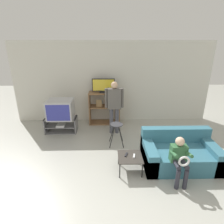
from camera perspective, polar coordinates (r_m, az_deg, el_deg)
ground_plane at (r=3.56m, az=1.56°, el=-25.67°), size 18.00×18.00×0.00m
wall_back at (r=6.18m, az=0.07°, el=8.91°), size 6.40×0.06×2.60m
tv_stand at (r=5.83m, az=-15.18°, el=-3.77°), size 0.92×0.44×0.45m
television_main at (r=5.62m, az=-15.43°, el=0.82°), size 0.73×0.62×0.55m
media_shelf at (r=6.11m, az=-2.34°, el=1.33°), size 0.99×0.43×1.05m
television_flat at (r=5.89m, az=-2.62°, el=7.92°), size 0.71×0.20×0.44m
folding_stool at (r=4.83m, az=1.38°, el=-4.95°), size 0.38×0.36×0.60m
snack_table at (r=4.00m, az=5.51°, el=-13.74°), size 0.50×0.50×0.35m
remote_control_black at (r=4.01m, az=4.36°, el=-12.83°), size 0.08×0.15×0.02m
remote_control_white at (r=3.99m, az=6.74°, el=-13.13°), size 0.06×0.15×0.02m
couch at (r=4.46m, az=19.67°, el=-11.89°), size 1.56×0.93×0.74m
person_standing_adult at (r=5.29m, az=0.69°, el=2.74°), size 0.53×0.20×1.54m
person_seated_child at (r=3.83m, az=19.91°, el=-12.78°), size 0.33×0.43×0.91m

